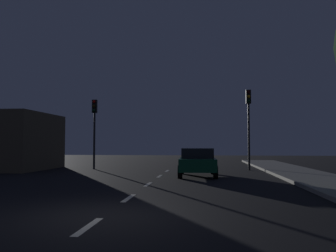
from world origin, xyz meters
TOP-DOWN VIEW (x-y plane):
  - ground_plane at (0.00, 7.00)m, footprint 80.00×80.00m
  - sidewalk_curb_right at (7.50, 7.00)m, footprint 3.00×40.00m
  - lane_stripe_nearest at (0.00, -1.20)m, footprint 0.16×1.60m
  - lane_stripe_second at (0.00, 2.60)m, footprint 0.16×1.60m
  - lane_stripe_third at (0.00, 6.40)m, footprint 0.16×1.60m
  - lane_stripe_fourth at (0.00, 10.20)m, footprint 0.16×1.60m
  - lane_stripe_fifth at (0.00, 14.00)m, footprint 0.16×1.60m
  - traffic_signal_left at (-5.10, 15.10)m, footprint 0.32×0.38m
  - traffic_signal_right at (5.23, 15.10)m, footprint 0.32×0.38m
  - car_stopped_ahead at (1.97, 10.41)m, footprint 2.04×3.92m
  - storefront_left at (-10.66, 14.12)m, footprint 5.31×6.13m

SIDE VIEW (x-z plane):
  - ground_plane at x=0.00m, z-range 0.00..0.00m
  - lane_stripe_nearest at x=0.00m, z-range 0.00..0.01m
  - lane_stripe_second at x=0.00m, z-range 0.00..0.01m
  - lane_stripe_third at x=0.00m, z-range 0.00..0.01m
  - lane_stripe_fourth at x=0.00m, z-range 0.00..0.01m
  - lane_stripe_fifth at x=0.00m, z-range 0.00..0.01m
  - sidewalk_curb_right at x=7.50m, z-range 0.00..0.15m
  - car_stopped_ahead at x=1.97m, z-range 0.02..1.48m
  - storefront_left at x=-10.66m, z-range 0.00..3.73m
  - traffic_signal_left at x=-5.10m, z-range 0.96..5.67m
  - traffic_signal_right at x=5.23m, z-range 1.03..6.26m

